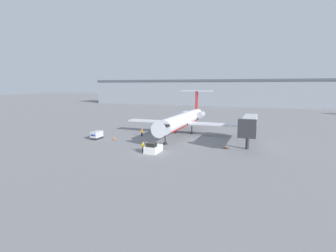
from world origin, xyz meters
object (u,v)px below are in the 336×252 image
Objects in this scene: worker_by_wing at (142,132)px; traffic_cone_left at (115,138)px; luggage_cart at (97,135)px; jet_bridge at (249,124)px; pushback_tug at (153,148)px; worker_near_tug at (143,147)px; traffic_cone_right at (225,147)px; airplane_main at (183,120)px.

worker_by_wing is 7.40m from traffic_cone_left.
luggage_cart is 0.20× the size of jet_bridge.
pushback_tug reaches higher than luggage_cart.
worker_near_tug is at bearing -34.61° from traffic_cone_left.
jet_bridge reaches higher than pushback_tug.
worker_near_tug is 0.13× the size of jet_bridge.
worker_near_tug is (15.17, -7.06, 0.09)m from luggage_cart.
pushback_tug is 18.19m from luggage_cart.
traffic_cone_right is (11.95, 7.45, -0.42)m from pushback_tug.
traffic_cone_left is at bearing -119.52° from worker_by_wing.
jet_bridge is (28.48, 4.79, 4.07)m from traffic_cone_left.
luggage_cart reaches higher than traffic_cone_right.
traffic_cone_right is (24.38, 0.67, -0.09)m from traffic_cone_left.
worker_near_tug is 15.93m from traffic_cone_right.
airplane_main reaches higher than traffic_cone_right.
worker_near_tug reaches higher than worker_by_wing.
worker_near_tug is (-1.81, -0.56, 0.28)m from pushback_tug.
airplane_main is 38.94× the size of traffic_cone_left.
worker_near_tug reaches higher than traffic_cone_right.
luggage_cart is at bearing -178.14° from traffic_cone_right.
luggage_cart is 1.57× the size of worker_by_wing.
pushback_tug is at bearing -28.59° from traffic_cone_left.
pushback_tug is (0.29, -19.11, -2.94)m from airplane_main.
traffic_cone_right is at bearing 1.58° from traffic_cone_left.
traffic_cone_left is 29.17m from jet_bridge.
worker_near_tug is at bearing -149.81° from traffic_cone_right.
pushback_tug is at bearing -148.06° from traffic_cone_right.
traffic_cone_left is 24.39m from traffic_cone_right.
jet_bridge reaches higher than worker_by_wing.
airplane_main reaches higher than jet_bridge.
luggage_cart reaches higher than traffic_cone_left.
traffic_cone_right is 7.15m from jet_bridge.
airplane_main is 16.97× the size of worker_by_wing.
pushback_tug is 15.86m from worker_by_wing.
worker_by_wing is 2.29× the size of traffic_cone_left.
traffic_cone_right is at bearing -15.49° from worker_by_wing.
worker_by_wing is (-8.51, -5.92, -2.70)m from airplane_main.
traffic_cone_left is at bearing -178.42° from traffic_cone_right.
luggage_cart is at bearing -171.30° from jet_bridge.
pushback_tug is 2.05× the size of worker_near_tug.
pushback_tug is 2.10× the size of worker_by_wing.
luggage_cart is at bearing -142.95° from airplane_main.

